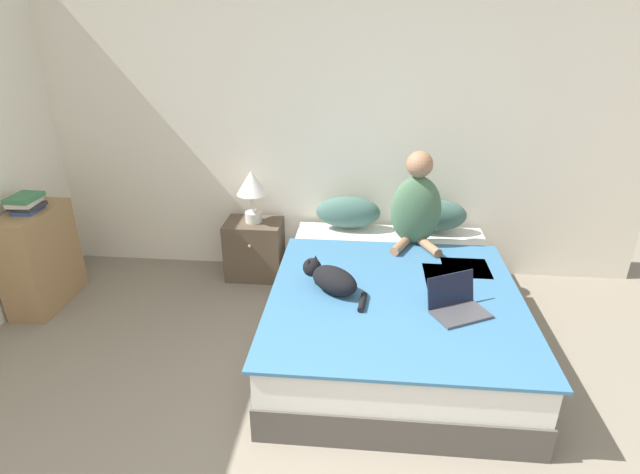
{
  "coord_description": "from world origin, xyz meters",
  "views": [
    {
      "loc": [
        0.42,
        -1.0,
        2.13
      ],
      "look_at": [
        0.15,
        1.9,
        0.83
      ],
      "focal_mm": 28.0,
      "sensor_mm": 36.0,
      "label": 1
    }
  ],
  "objects_px": {
    "pillow_near": "(348,212)",
    "cat_tabby": "(331,278)",
    "bed": "(392,311)",
    "pillow_far": "(434,215)",
    "table_lamp": "(252,187)",
    "nightstand": "(255,249)",
    "bookshelf": "(40,258)",
    "laptop_open": "(457,305)",
    "book_stack_top": "(26,203)",
    "person_sitting": "(416,206)"
  },
  "relations": [
    {
      "from": "pillow_near",
      "to": "cat_tabby",
      "type": "distance_m",
      "value": 1.08
    },
    {
      "from": "bed",
      "to": "pillow_far",
      "type": "height_order",
      "value": "pillow_far"
    },
    {
      "from": "table_lamp",
      "to": "nightstand",
      "type": "bearing_deg",
      "value": -136.2
    },
    {
      "from": "cat_tabby",
      "to": "table_lamp",
      "type": "height_order",
      "value": "table_lamp"
    },
    {
      "from": "bed",
      "to": "pillow_near",
      "type": "distance_m",
      "value": 1.04
    },
    {
      "from": "pillow_near",
      "to": "bookshelf",
      "type": "height_order",
      "value": "bookshelf"
    },
    {
      "from": "nightstand",
      "to": "bed",
      "type": "bearing_deg",
      "value": -36.44
    },
    {
      "from": "laptop_open",
      "to": "book_stack_top",
      "type": "bearing_deg",
      "value": 141.38
    },
    {
      "from": "pillow_far",
      "to": "laptop_open",
      "type": "relative_size",
      "value": 1.33
    },
    {
      "from": "table_lamp",
      "to": "person_sitting",
      "type": "bearing_deg",
      "value": -10.03
    },
    {
      "from": "bed",
      "to": "laptop_open",
      "type": "bearing_deg",
      "value": -45.02
    },
    {
      "from": "cat_tabby",
      "to": "book_stack_top",
      "type": "height_order",
      "value": "book_stack_top"
    },
    {
      "from": "person_sitting",
      "to": "nightstand",
      "type": "xyz_separation_m",
      "value": [
        -1.34,
        0.23,
        -0.54
      ]
    },
    {
      "from": "person_sitting",
      "to": "table_lamp",
      "type": "relative_size",
      "value": 1.64
    },
    {
      "from": "pillow_near",
      "to": "laptop_open",
      "type": "xyz_separation_m",
      "value": [
        0.71,
        -1.26,
        -0.09
      ]
    },
    {
      "from": "person_sitting",
      "to": "laptop_open",
      "type": "relative_size",
      "value": 1.82
    },
    {
      "from": "nightstand",
      "to": "table_lamp",
      "type": "relative_size",
      "value": 1.14
    },
    {
      "from": "book_stack_top",
      "to": "cat_tabby",
      "type": "bearing_deg",
      "value": -10.68
    },
    {
      "from": "person_sitting",
      "to": "cat_tabby",
      "type": "xyz_separation_m",
      "value": [
        -0.59,
        -0.81,
        -0.22
      ]
    },
    {
      "from": "nightstand",
      "to": "book_stack_top",
      "type": "bearing_deg",
      "value": -158.94
    },
    {
      "from": "nightstand",
      "to": "bookshelf",
      "type": "distance_m",
      "value": 1.68
    },
    {
      "from": "pillow_far",
      "to": "cat_tabby",
      "type": "distance_m",
      "value": 1.33
    },
    {
      "from": "bookshelf",
      "to": "book_stack_top",
      "type": "bearing_deg",
      "value": 172.5
    },
    {
      "from": "cat_tabby",
      "to": "bookshelf",
      "type": "height_order",
      "value": "bookshelf"
    },
    {
      "from": "pillow_near",
      "to": "nightstand",
      "type": "relative_size",
      "value": 1.05
    },
    {
      "from": "laptop_open",
      "to": "cat_tabby",
      "type": "bearing_deg",
      "value": 139.7
    },
    {
      "from": "cat_tabby",
      "to": "table_lamp",
      "type": "bearing_deg",
      "value": -18.59
    },
    {
      "from": "pillow_far",
      "to": "book_stack_top",
      "type": "bearing_deg",
      "value": -168.16
    },
    {
      "from": "pillow_far",
      "to": "cat_tabby",
      "type": "height_order",
      "value": "pillow_far"
    },
    {
      "from": "pillow_near",
      "to": "pillow_far",
      "type": "height_order",
      "value": "same"
    },
    {
      "from": "bed",
      "to": "nightstand",
      "type": "distance_m",
      "value": 1.44
    },
    {
      "from": "person_sitting",
      "to": "nightstand",
      "type": "height_order",
      "value": "person_sitting"
    },
    {
      "from": "pillow_near",
      "to": "book_stack_top",
      "type": "height_order",
      "value": "book_stack_top"
    },
    {
      "from": "bookshelf",
      "to": "nightstand",
      "type": "bearing_deg",
      "value": 21.11
    },
    {
      "from": "laptop_open",
      "to": "nightstand",
      "type": "bearing_deg",
      "value": 113.97
    },
    {
      "from": "pillow_near",
      "to": "laptop_open",
      "type": "distance_m",
      "value": 1.45
    },
    {
      "from": "pillow_far",
      "to": "person_sitting",
      "type": "height_order",
      "value": "person_sitting"
    },
    {
      "from": "person_sitting",
      "to": "bookshelf",
      "type": "xyz_separation_m",
      "value": [
        -2.9,
        -0.37,
        -0.4
      ]
    },
    {
      "from": "person_sitting",
      "to": "nightstand",
      "type": "distance_m",
      "value": 1.46
    },
    {
      "from": "cat_tabby",
      "to": "laptop_open",
      "type": "bearing_deg",
      "value": -156.74
    },
    {
      "from": "pillow_near",
      "to": "laptop_open",
      "type": "relative_size",
      "value": 1.33
    },
    {
      "from": "pillow_near",
      "to": "nightstand",
      "type": "bearing_deg",
      "value": -176.97
    },
    {
      "from": "bed",
      "to": "pillow_far",
      "type": "relative_size",
      "value": 3.85
    },
    {
      "from": "laptop_open",
      "to": "table_lamp",
      "type": "bearing_deg",
      "value": 113.75
    },
    {
      "from": "bed",
      "to": "table_lamp",
      "type": "xyz_separation_m",
      "value": [
        -1.16,
        0.86,
        0.59
      ]
    },
    {
      "from": "table_lamp",
      "to": "pillow_far",
      "type": "bearing_deg",
      "value": 1.42
    },
    {
      "from": "laptop_open",
      "to": "bed",
      "type": "bearing_deg",
      "value": 107.62
    },
    {
      "from": "pillow_near",
      "to": "laptop_open",
      "type": "bearing_deg",
      "value": -60.45
    },
    {
      "from": "pillow_near",
      "to": "cat_tabby",
      "type": "relative_size",
      "value": 1.24
    },
    {
      "from": "person_sitting",
      "to": "laptop_open",
      "type": "xyz_separation_m",
      "value": [
        0.18,
        -0.99,
        -0.27
      ]
    }
  ]
}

